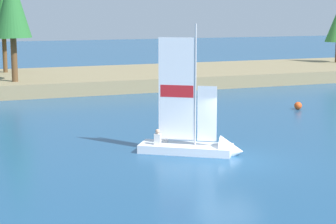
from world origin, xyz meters
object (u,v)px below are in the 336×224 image
Objects in this scene: shoreline_tree_midleft at (12,5)px; sailboat at (203,145)px; channel_buoy at (298,106)px; shoreline_tree_centre at (3,15)px.

sailboat is at bearing -75.83° from shoreline_tree_midleft.
sailboat is 13.42m from channel_buoy.
sailboat reaches higher than channel_buoy.
shoreline_tree_midleft is 7.01m from shoreline_tree_centre.
shoreline_tree_centre is at bearing 128.44° from channel_buoy.
shoreline_tree_centre is 25.88m from channel_buoy.
shoreline_tree_midleft reaches higher than channel_buoy.
sailboat is at bearing -140.98° from channel_buoy.
shoreline_tree_centre reaches higher than channel_buoy.
channel_buoy is (15.72, -19.81, -5.52)m from shoreline_tree_centre.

